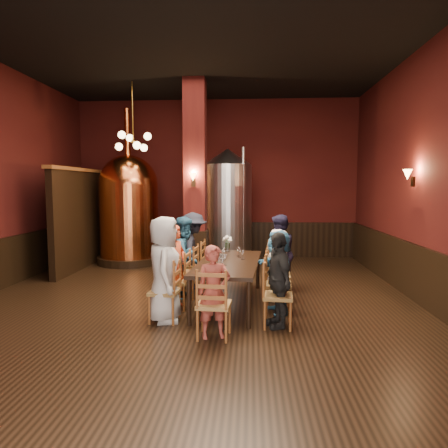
# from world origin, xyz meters

# --- Properties ---
(room) EXTENTS (10.00, 10.02, 4.50)m
(room) POSITION_xyz_m (0.00, 0.00, 2.25)
(room) COLOR black
(room) RESTS_ON ground
(wainscot_right) EXTENTS (0.08, 9.90, 1.00)m
(wainscot_right) POSITION_xyz_m (3.96, 0.00, 0.50)
(wainscot_right) COLOR black
(wainscot_right) RESTS_ON ground
(wainscot_back) EXTENTS (7.90, 0.08, 1.00)m
(wainscot_back) POSITION_xyz_m (0.00, 4.96, 0.50)
(wainscot_back) COLOR black
(wainscot_back) RESTS_ON ground
(column) EXTENTS (0.58, 0.58, 4.50)m
(column) POSITION_xyz_m (-0.30, 2.80, 2.25)
(column) COLOR #46130F
(column) RESTS_ON ground
(partition) EXTENTS (0.22, 3.50, 2.40)m
(partition) POSITION_xyz_m (-3.20, 3.20, 1.20)
(partition) COLOR black
(partition) RESTS_ON ground
(pendant_cluster) EXTENTS (0.90, 0.90, 1.70)m
(pendant_cluster) POSITION_xyz_m (-1.80, 2.90, 3.10)
(pendant_cluster) COLOR #A57226
(pendant_cluster) RESTS_ON room
(sconce_wall) EXTENTS (0.20, 0.20, 0.36)m
(sconce_wall) POSITION_xyz_m (3.90, 0.80, 2.20)
(sconce_wall) COLOR black
(sconce_wall) RESTS_ON room
(sconce_column) EXTENTS (0.20, 0.20, 0.36)m
(sconce_column) POSITION_xyz_m (-0.30, 2.50, 2.20)
(sconce_column) COLOR black
(sconce_column) RESTS_ON column
(dining_table) EXTENTS (1.17, 2.47, 0.75)m
(dining_table) POSITION_xyz_m (0.63, 0.19, 0.69)
(dining_table) COLOR black
(dining_table) RESTS_ON ground
(chair_0) EXTENTS (0.49, 0.49, 0.92)m
(chair_0) POSITION_xyz_m (-0.29, -0.75, 0.46)
(chair_0) COLOR brown
(chair_0) RESTS_ON ground
(person_0) EXTENTS (0.63, 0.85, 1.59)m
(person_0) POSITION_xyz_m (-0.29, -0.75, 0.80)
(person_0) COLOR #BDBDBD
(person_0) RESTS_ON ground
(chair_1) EXTENTS (0.49, 0.49, 0.92)m
(chair_1) POSITION_xyz_m (-0.24, -0.08, 0.46)
(chair_1) COLOR brown
(chair_1) RESTS_ON ground
(person_1) EXTENTS (0.49, 0.60, 1.41)m
(person_1) POSITION_xyz_m (-0.24, -0.08, 0.70)
(person_1) COLOR #C74222
(person_1) RESTS_ON ground
(chair_2) EXTENTS (0.49, 0.49, 0.92)m
(chair_2) POSITION_xyz_m (-0.19, 0.58, 0.46)
(chair_2) COLOR brown
(chair_2) RESTS_ON ground
(person_2) EXTENTS (0.50, 0.78, 1.49)m
(person_2) POSITION_xyz_m (-0.19, 0.58, 0.74)
(person_2) COLOR navy
(person_2) RESTS_ON ground
(chair_3) EXTENTS (0.49, 0.49, 0.92)m
(chair_3) POSITION_xyz_m (-0.14, 1.25, 0.46)
(chair_3) COLOR brown
(chair_3) RESTS_ON ground
(person_3) EXTENTS (0.75, 1.08, 1.52)m
(person_3) POSITION_xyz_m (-0.14, 1.25, 0.76)
(person_3) COLOR black
(person_3) RESTS_ON ground
(chair_4) EXTENTS (0.49, 0.49, 0.92)m
(chair_4) POSITION_xyz_m (1.41, -0.87, 0.46)
(chair_4) COLOR brown
(chair_4) RESTS_ON ground
(person_4) EXTENTS (0.54, 0.87, 1.39)m
(person_4) POSITION_xyz_m (1.41, -0.87, 0.69)
(person_4) COLOR black
(person_4) RESTS_ON ground
(chair_5) EXTENTS (0.49, 0.49, 0.92)m
(chair_5) POSITION_xyz_m (1.46, -0.21, 0.46)
(chair_5) COLOR brown
(chair_5) RESTS_ON ground
(person_5) EXTENTS (0.68, 1.30, 1.34)m
(person_5) POSITION_xyz_m (1.46, -0.21, 0.67)
(person_5) COLOR teal
(person_5) RESTS_ON ground
(chair_6) EXTENTS (0.49, 0.49, 0.92)m
(chair_6) POSITION_xyz_m (1.51, 0.45, 0.46)
(chair_6) COLOR brown
(chair_6) RESTS_ON ground
(person_6) EXTENTS (0.61, 0.73, 1.29)m
(person_6) POSITION_xyz_m (1.51, 0.45, 0.64)
(person_6) COLOR white
(person_6) RESTS_ON ground
(chair_7) EXTENTS (0.49, 0.49, 0.92)m
(chair_7) POSITION_xyz_m (1.56, 1.12, 0.46)
(chair_7) COLOR brown
(chair_7) RESTS_ON ground
(person_7) EXTENTS (0.50, 0.78, 1.50)m
(person_7) POSITION_xyz_m (1.56, 1.12, 0.75)
(person_7) COLOR #1D1A35
(person_7) RESTS_ON ground
(chair_8) EXTENTS (0.49, 0.49, 0.92)m
(chair_8) POSITION_xyz_m (0.52, -1.36, 0.46)
(chair_8) COLOR brown
(chair_8) RESTS_ON ground
(person_8) EXTENTS (0.53, 0.42, 1.26)m
(person_8) POSITION_xyz_m (0.52, -1.36, 0.63)
(person_8) COLOR #983D32
(person_8) RESTS_ON ground
(copper_kettle) EXTENTS (1.71, 1.71, 4.04)m
(copper_kettle) POSITION_xyz_m (-2.21, 3.76, 1.47)
(copper_kettle) COLOR black
(copper_kettle) RESTS_ON ground
(steel_vessel) EXTENTS (1.59, 1.59, 3.00)m
(steel_vessel) POSITION_xyz_m (0.41, 3.72, 1.50)
(steel_vessel) COLOR #B2B2B7
(steel_vessel) RESTS_ON ground
(rose_vase) EXTENTS (0.19, 0.19, 0.33)m
(rose_vase) POSITION_xyz_m (0.56, 1.19, 0.96)
(rose_vase) COLOR white
(rose_vase) RESTS_ON dining_table
(wine_glass_0) EXTENTS (0.07, 0.07, 0.17)m
(wine_glass_0) POSITION_xyz_m (0.52, -0.10, 0.83)
(wine_glass_0) COLOR white
(wine_glass_0) RESTS_ON dining_table
(wine_glass_1) EXTENTS (0.07, 0.07, 0.17)m
(wine_glass_1) POSITION_xyz_m (0.87, 0.36, 0.83)
(wine_glass_1) COLOR white
(wine_glass_1) RESTS_ON dining_table
(wine_glass_2) EXTENTS (0.07, 0.07, 0.17)m
(wine_glass_2) POSITION_xyz_m (0.78, 0.70, 0.83)
(wine_glass_2) COLOR white
(wine_glass_2) RESTS_ON dining_table
(wine_glass_3) EXTENTS (0.07, 0.07, 0.17)m
(wine_glass_3) POSITION_xyz_m (0.50, -0.38, 0.83)
(wine_glass_3) COLOR white
(wine_glass_3) RESTS_ON dining_table
(wine_glass_4) EXTENTS (0.07, 0.07, 0.17)m
(wine_glass_4) POSITION_xyz_m (0.80, 0.59, 0.83)
(wine_glass_4) COLOR white
(wine_glass_4) RESTS_ON dining_table
(wine_glass_5) EXTENTS (0.07, 0.07, 0.17)m
(wine_glass_5) POSITION_xyz_m (0.59, -0.14, 0.83)
(wine_glass_5) COLOR white
(wine_glass_5) RESTS_ON dining_table
(wine_glass_6) EXTENTS (0.07, 0.07, 0.17)m
(wine_glass_6) POSITION_xyz_m (0.52, 0.58, 0.83)
(wine_glass_6) COLOR white
(wine_glass_6) RESTS_ON dining_table
(wine_glass_7) EXTENTS (0.07, 0.07, 0.17)m
(wine_glass_7) POSITION_xyz_m (0.57, -0.49, 0.83)
(wine_glass_7) COLOR white
(wine_glass_7) RESTS_ON dining_table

